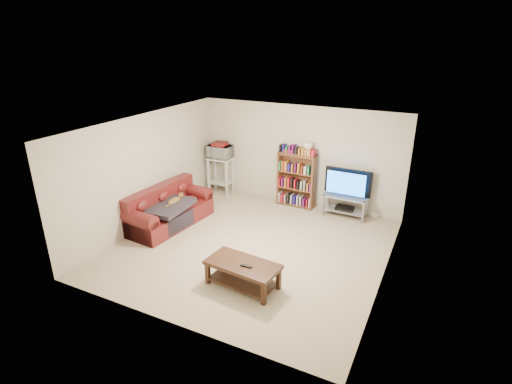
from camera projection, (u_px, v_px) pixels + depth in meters
The scene contains 19 objects.
floor at pixel (252, 247), 7.85m from camera, with size 5.00×5.00×0.00m, color beige.
ceiling at pixel (251, 126), 6.97m from camera, with size 5.00×5.00×0.00m, color white.
wall_back at pixel (299, 156), 9.49m from camera, with size 5.00×5.00×0.00m, color beige.
wall_front at pixel (167, 251), 5.33m from camera, with size 5.00×5.00×0.00m, color beige.
wall_left at pixel (146, 171), 8.44m from camera, with size 5.00×5.00×0.00m, color beige.
wall_right at pixel (390, 215), 6.38m from camera, with size 5.00×5.00×0.00m, color beige.
sofa at pixel (168, 211), 8.69m from camera, with size 1.02×2.04×0.85m.
blanket at pixel (169, 206), 8.43m from camera, with size 0.76×0.99×0.10m, color #2B2630.
cat at pixel (174, 201), 8.55m from camera, with size 0.22×0.54×0.16m, color brown, non-canonical shape.
coffee_table at pixel (243, 270), 6.52m from camera, with size 1.26×0.72×0.44m.
remote at pixel (246, 266), 6.37m from camera, with size 0.20×0.05×0.02m, color black.
tv_stand at pixel (345, 202), 9.07m from camera, with size 0.99×0.46×0.49m.
television at pixel (347, 183), 8.90m from camera, with size 1.06×0.14×0.61m, color black.
dvd_player at pixel (345, 208), 9.13m from camera, with size 0.39×0.28×0.06m, color black.
bookshelf at pixel (296, 179), 9.50m from camera, with size 0.93×0.32×1.32m.
shelf_clutter at pixel (302, 149), 9.20m from camera, with size 0.68×0.21×0.28m.
microwave_stand at pixel (221, 171), 10.29m from camera, with size 0.62×0.47×0.96m.
microwave at pixel (220, 152), 10.10m from camera, with size 0.59×0.40×0.33m, color silver.
game_boxes at pixel (220, 144), 10.03m from camera, with size 0.35×0.31×0.05m, color maroon.
Camera 1 is at (3.13, -6.15, 3.90)m, focal length 28.00 mm.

